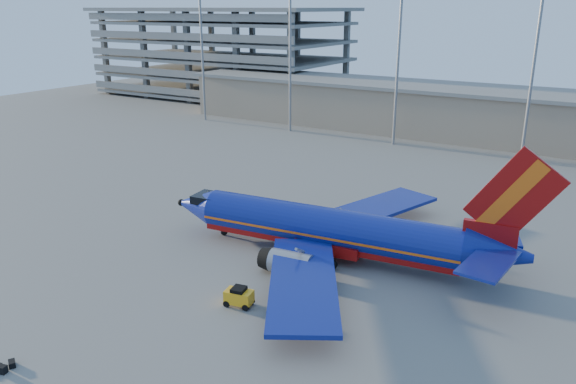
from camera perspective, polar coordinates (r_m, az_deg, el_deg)
name	(u,v)px	position (r m, az deg, el deg)	size (l,w,h in m)	color
ground	(261,247)	(53.38, -2.74, -5.57)	(220.00, 220.00, 0.00)	slate
terminal_building	(506,116)	(101.22, 21.29, 7.24)	(122.00, 16.00, 8.50)	gray
parking_garage	(223,48)	(145.60, -6.66, 14.30)	(62.00, 32.00, 21.40)	slate
light_mast_row	(464,36)	(89.20, 17.48, 14.90)	(101.60, 1.60, 28.65)	gray
aircraft_main	(336,231)	(50.47, 4.92, -3.96)	(34.96, 33.48, 11.85)	navy
baggage_tug	(239,296)	(43.28, -5.01, -10.50)	(2.30, 1.64, 1.51)	#FFAD16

